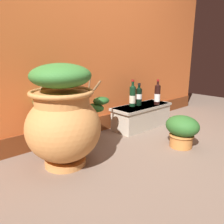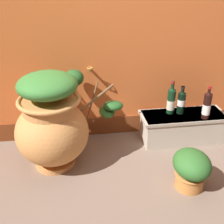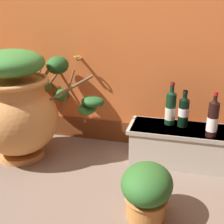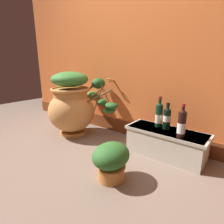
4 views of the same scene
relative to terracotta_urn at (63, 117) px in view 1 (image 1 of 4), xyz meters
The scene contains 8 objects.
ground_plane 1.00m from the terracotta_urn, 45.81° to the right, with size 7.00×7.00×0.00m, color #7A6656.
back_wall 1.20m from the terracotta_urn, 41.06° to the left, with size 4.40×0.33×2.60m.
terracotta_urn is the anchor object (origin of this frame).
stone_ledge 1.31m from the terracotta_urn, ahead, with size 0.85×0.33×0.29m.
wine_bottle_left 1.27m from the terracotta_urn, 11.48° to the left, with size 0.08×0.08×0.29m.
wine_bottle_middle 1.17m from the terracotta_urn, 13.31° to the left, with size 0.08×0.08×0.34m.
wine_bottle_right 1.45m from the terracotta_urn, ahead, with size 0.08×0.08×0.33m.
potted_shrub 1.21m from the terracotta_urn, 24.43° to the right, with size 0.30×0.35×0.33m.
Camera 1 is at (-1.53, -0.96, 0.94)m, focal length 35.72 mm.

